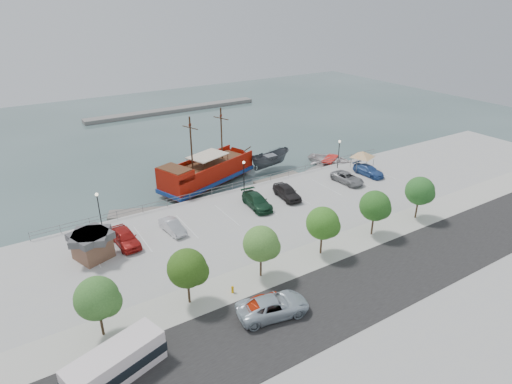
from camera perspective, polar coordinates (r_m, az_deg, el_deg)
ground at (r=50.91m, az=2.15°, el=-3.62°), size 160.00×160.00×0.00m
land_slab at (r=38.22m, az=20.75°, el=-15.60°), size 100.00×58.00×1.20m
street at (r=40.21m, az=15.29°, el=-11.41°), size 100.00×8.00×0.04m
sidewalk at (r=43.64m, az=9.60°, el=-7.68°), size 100.00×4.00×0.05m
seawall_railing at (r=56.20m, az=-2.27°, el=0.95°), size 50.00×0.06×1.00m
far_shore at (r=101.35m, az=-10.87°, el=10.71°), size 40.00×3.00×0.80m
pirate_ship at (r=60.65m, az=-5.69°, el=2.95°), size 17.26×10.01×10.72m
patrol_boat at (r=65.11m, az=1.90°, el=4.15°), size 6.84×2.84×2.60m
speedboat at (r=67.68m, az=9.81°, el=4.06°), size 7.60×8.25×1.40m
dock_west at (r=53.49m, az=-14.98°, el=-2.77°), size 8.09×5.02×0.45m
dock_mid at (r=61.37m, az=2.96°, el=1.71°), size 7.40×2.49×0.42m
dock_east at (r=66.00m, az=8.72°, el=3.15°), size 7.84×4.63×0.43m
shed at (r=44.14m, az=-21.03°, el=-6.57°), size 4.22×4.22×2.71m
canopy_tent at (r=63.32m, az=14.09°, el=5.28°), size 5.26×5.26×3.31m
street_van at (r=34.98m, az=2.29°, el=-14.96°), size 6.24×3.76×1.62m
street_sedan at (r=35.21m, az=0.98°, el=-14.92°), size 4.24×1.90×1.35m
shuttle_bus at (r=31.60m, az=-18.20°, el=-20.99°), size 7.01×4.18×2.33m
fire_hydrant at (r=37.38m, az=-3.15°, el=-12.81°), size 0.25×0.25×0.71m
lamp_post_left at (r=48.49m, az=-20.28°, el=-1.56°), size 0.36×0.36×4.28m
lamp_post_mid at (r=54.23m, az=-1.63°, el=2.82°), size 0.36×0.36×4.28m
lamp_post_right at (r=63.31m, az=11.00°, el=5.63°), size 0.36×0.36×4.28m
tree_a at (r=33.59m, az=-20.18°, el=-13.27°), size 3.30×3.20×5.00m
tree_b at (r=35.02m, az=-8.92°, el=-10.13°), size 3.30×3.20×5.00m
tree_c at (r=37.72m, az=0.91°, el=-7.02°), size 3.30×3.20×5.00m
tree_d at (r=41.44m, az=9.09°, el=-4.24°), size 3.30×3.20×5.00m
tree_e at (r=45.93m, az=15.75°, el=-1.89°), size 3.30×3.20×5.00m
tree_f at (r=50.99m, az=21.15°, el=0.04°), size 3.30×3.20×5.00m
parked_car_a at (r=45.56m, az=-17.04°, el=-5.80°), size 2.30×5.04×1.68m
parked_car_b at (r=46.76m, az=-11.06°, el=-4.53°), size 1.88×4.15×1.32m
parked_car_d at (r=51.15m, az=0.12°, el=-1.23°), size 2.62×5.48×1.54m
parked_car_e at (r=53.56m, az=4.16°, el=0.02°), size 2.53×5.09×1.67m
parked_car_g at (r=59.25m, az=12.08°, el=1.85°), size 2.51×4.99×1.36m
parked_car_h at (r=62.50m, az=14.77°, el=2.80°), size 2.29×4.93×1.39m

